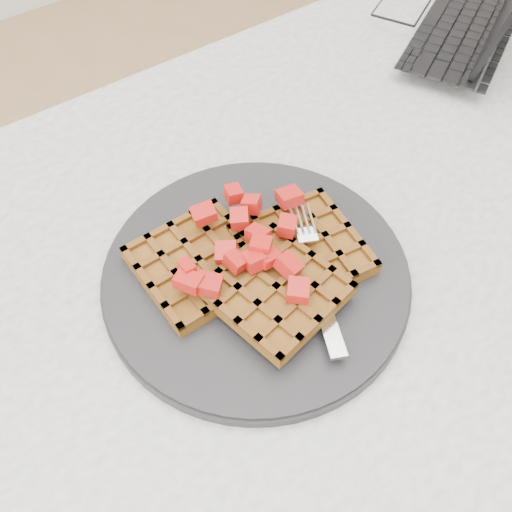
# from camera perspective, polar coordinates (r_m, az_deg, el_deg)

# --- Properties ---
(ground) EXTENTS (4.00, 4.00, 0.00)m
(ground) POSITION_cam_1_polar(r_m,az_deg,el_deg) (1.29, 4.09, -19.97)
(ground) COLOR tan
(ground) RESTS_ON ground
(table) EXTENTS (1.20, 0.80, 0.75)m
(table) POSITION_cam_1_polar(r_m,az_deg,el_deg) (0.71, 7.06, -5.21)
(table) COLOR silver
(table) RESTS_ON ground
(plate) EXTENTS (0.31, 0.31, 0.02)m
(plate) POSITION_cam_1_polar(r_m,az_deg,el_deg) (0.58, 0.00, -1.87)
(plate) COLOR black
(plate) RESTS_ON table
(waffles) EXTENTS (0.22, 0.20, 0.03)m
(waffles) POSITION_cam_1_polar(r_m,az_deg,el_deg) (0.56, 0.24, -1.01)
(waffles) COLOR brown
(waffles) RESTS_ON plate
(strawberry_pile) EXTENTS (0.15, 0.15, 0.02)m
(strawberry_pile) POSITION_cam_1_polar(r_m,az_deg,el_deg) (0.54, 0.00, 0.87)
(strawberry_pile) COLOR #9F0100
(strawberry_pile) RESTS_ON waffles
(fork) EXTENTS (0.10, 0.17, 0.02)m
(fork) POSITION_cam_1_polar(r_m,az_deg,el_deg) (0.57, 5.73, -1.64)
(fork) COLOR silver
(fork) RESTS_ON plate
(laptop) EXTENTS (0.36, 0.33, 0.21)m
(laptop) POSITION_cam_1_polar(r_m,az_deg,el_deg) (0.94, 19.38, 22.17)
(laptop) COLOR black
(laptop) RESTS_ON table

